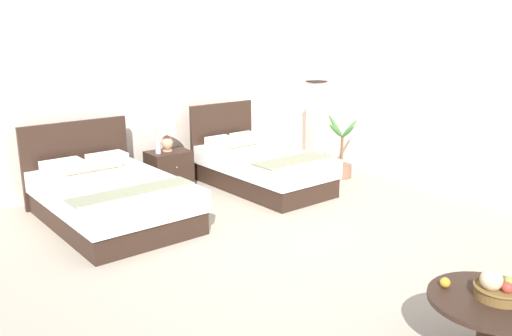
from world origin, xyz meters
The scene contains 13 objects.
ground_plane centered at (0.00, 0.00, -0.01)m, with size 9.74×10.32×0.02m, color #A79B89.
wall_back centered at (0.00, 3.36, 1.44)m, with size 9.74×0.12×2.88m, color beige.
wall_side_right centered at (3.07, 0.40, 1.44)m, with size 0.12×5.92×2.88m, color beige.
bed_near_window centered at (-1.15, 2.05, 0.29)m, with size 1.47×2.19×1.09m.
bed_near_corner centered at (1.14, 2.05, 0.30)m, with size 1.19×2.10×1.14m.
nightstand centered at (0.08, 2.84, 0.27)m, with size 0.59×0.47×0.54m.
table_lamp centered at (0.08, 2.86, 0.82)m, with size 0.31×0.31×0.42m.
vase centered at (-0.10, 2.80, 0.63)m, with size 0.08×0.08×0.18m.
coffee_table centered at (-0.16, -2.20, 0.35)m, with size 0.84×0.84×0.48m.
fruit_bowl centered at (-0.12, -2.22, 0.55)m, with size 0.34×0.34×0.22m.
loose_apple centered at (-0.27, -1.92, 0.52)m, with size 0.07×0.07×0.07m.
floor_lamp_corner centered at (2.62, 2.45, 0.72)m, with size 0.25×0.25×1.44m.
potted_palm centered at (2.47, 1.70, 0.23)m, with size 0.60×0.52×0.98m.
Camera 1 is at (-3.42, -3.80, 2.28)m, focal length 36.93 mm.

